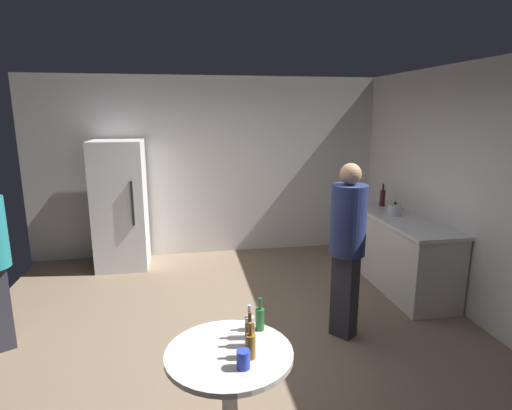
{
  "coord_description": "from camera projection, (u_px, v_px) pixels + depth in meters",
  "views": [
    {
      "loc": [
        -0.37,
        -3.74,
        2.19
      ],
      "look_at": [
        0.3,
        0.1,
        1.31
      ],
      "focal_mm": 29.22,
      "sensor_mm": 36.0,
      "label": 1
    }
  ],
  "objects": [
    {
      "name": "kettle",
      "position": [
        395.0,
        210.0,
        5.24
      ],
      "size": [
        0.24,
        0.17,
        0.18
      ],
      "color": "#B2B2B7",
      "rests_on": "kitchen_counter"
    },
    {
      "name": "beer_bottle_brown",
      "position": [
        250.0,
        334.0,
        2.62
      ],
      "size": [
        0.06,
        0.06,
        0.23
      ],
      "color": "#593314",
      "rests_on": "foreground_table"
    },
    {
      "name": "ground_plane",
      "position": [
        228.0,
        341.0,
        4.15
      ],
      "size": [
        5.2,
        5.2,
        0.1
      ],
      "primitive_type": "cube",
      "color": "#7A6651"
    },
    {
      "name": "wine_bottle_on_counter",
      "position": [
        383.0,
        197.0,
        5.78
      ],
      "size": [
        0.08,
        0.08,
        0.31
      ],
      "color": "#3F141E",
      "rests_on": "kitchen_counter"
    },
    {
      "name": "plastic_cup_blue",
      "position": [
        243.0,
        359.0,
        2.4
      ],
      "size": [
        0.08,
        0.08,
        0.11
      ],
      "primitive_type": "cylinder",
      "color": "blue",
      "rests_on": "foreground_table"
    },
    {
      "name": "wall_back",
      "position": [
        209.0,
        167.0,
        6.37
      ],
      "size": [
        5.32,
        0.06,
        2.7
      ],
      "primitive_type": "cube",
      "color": "silver",
      "rests_on": "ground_plane"
    },
    {
      "name": "beer_bottle_clear",
      "position": [
        250.0,
        326.0,
        2.72
      ],
      "size": [
        0.06,
        0.06,
        0.23
      ],
      "color": "silver",
      "rests_on": "foreground_table"
    },
    {
      "name": "wall_side_right",
      "position": [
        481.0,
        194.0,
        4.28
      ],
      "size": [
        0.06,
        5.2,
        2.7
      ],
      "primitive_type": "cube",
      "color": "silver",
      "rests_on": "ground_plane"
    },
    {
      "name": "refrigerator",
      "position": [
        120.0,
        205.0,
        5.84
      ],
      "size": [
        0.7,
        0.68,
        1.8
      ],
      "color": "white",
      "rests_on": "ground_plane"
    },
    {
      "name": "foreground_table",
      "position": [
        229.0,
        366.0,
        2.6
      ],
      "size": [
        0.8,
        0.8,
        0.73
      ],
      "color": "beige",
      "rests_on": "ground_plane"
    },
    {
      "name": "kitchen_counter",
      "position": [
        399.0,
        251.0,
        5.28
      ],
      "size": [
        0.64,
        1.87,
        0.9
      ],
      "color": "beige",
      "rests_on": "ground_plane"
    },
    {
      "name": "beer_bottle_amber",
      "position": [
        251.0,
        345.0,
        2.49
      ],
      "size": [
        0.06,
        0.06,
        0.23
      ],
      "color": "#8C5919",
      "rests_on": "foreground_table"
    },
    {
      "name": "beer_bottle_green",
      "position": [
        260.0,
        318.0,
        2.82
      ],
      "size": [
        0.06,
        0.06,
        0.23
      ],
      "color": "#26662D",
      "rests_on": "foreground_table"
    },
    {
      "name": "person_in_navy_shirt",
      "position": [
        347.0,
        238.0,
        3.95
      ],
      "size": [
        0.48,
        0.48,
        1.73
      ],
      "rotation": [
        0.0,
        0.0,
        -2.5
      ],
      "color": "#2D2D38",
      "rests_on": "ground_plane"
    }
  ]
}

